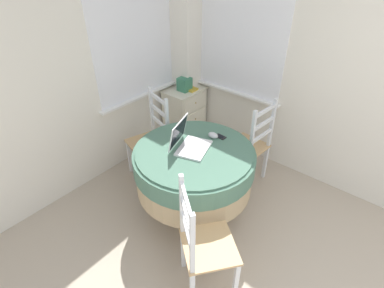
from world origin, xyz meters
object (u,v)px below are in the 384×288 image
dining_chair_near_back_window (151,140)px  dining_chair_camera_near (203,245)px  storage_box (185,84)px  corner_cabinet (185,114)px  dining_chair_near_right_window (250,146)px  computer_mouse (213,135)px  laptop (188,143)px  round_dining_table (194,166)px  book_on_cabinet (189,88)px  cell_phone (221,137)px

dining_chair_near_back_window → dining_chair_camera_near: bearing=-118.9°
storage_box → dining_chair_near_back_window: bearing=-165.3°
dining_chair_near_back_window → corner_cabinet: size_ratio=1.40×
dining_chair_near_right_window → dining_chair_camera_near: 1.38m
computer_mouse → dining_chair_camera_near: size_ratio=0.10×
laptop → corner_cabinet: 1.44m
computer_mouse → storage_box: bearing=54.0°
dining_chair_camera_near → storage_box: dining_chair_camera_near is taller
dining_chair_camera_near → corner_cabinet: dining_chair_camera_near is taller
laptop → computer_mouse: laptop is taller
dining_chair_near_back_window → dining_chair_camera_near: size_ratio=1.00×
dining_chair_near_right_window → dining_chair_camera_near: bearing=-163.3°
round_dining_table → laptop: laptop is taller
round_dining_table → dining_chair_near_back_window: bearing=77.9°
dining_chair_near_back_window → book_on_cabinet: size_ratio=4.97×
corner_cabinet → computer_mouse: bearing=-126.2°
computer_mouse → storage_box: size_ratio=0.62×
cell_phone → dining_chair_near_right_window: (0.44, -0.09, -0.30)m
dining_chair_near_right_window → book_on_cabinet: 1.16m
cell_phone → round_dining_table: bearing=170.2°
book_on_cabinet → computer_mouse: bearing=-129.0°
laptop → computer_mouse: 0.28m
computer_mouse → dining_chair_near_right_window: 0.61m
dining_chair_camera_near → computer_mouse: bearing=33.1°
laptop → computer_mouse: bearing=-14.6°
dining_chair_near_right_window → corner_cabinet: size_ratio=1.40×
cell_phone → storage_box: storage_box is taller
round_dining_table → dining_chair_camera_near: 0.79m
dining_chair_near_right_window → storage_box: (0.22, 1.12, 0.34)m
dining_chair_near_back_window → dining_chair_near_right_window: same height
computer_mouse → cell_phone: 0.08m
laptop → storage_box: bearing=42.6°
round_dining_table → laptop: bearing=92.1°
cell_phone → computer_mouse: bearing=137.2°
dining_chair_camera_near → corner_cabinet: 2.20m
computer_mouse → dining_chair_near_back_window: dining_chair_near_back_window is taller
dining_chair_near_back_window → dining_chair_near_right_window: bearing=-56.3°
computer_mouse → cell_phone: computer_mouse is taller
round_dining_table → storage_box: size_ratio=6.68×
dining_chair_near_back_window → dining_chair_camera_near: same height
round_dining_table → book_on_cabinet: 1.41m
book_on_cabinet → round_dining_table: bearing=-137.8°
cell_phone → corner_cabinet: 1.31m
round_dining_table → corner_cabinet: (1.00, 0.99, -0.21)m
dining_chair_near_right_window → dining_chair_camera_near: same height
dining_chair_near_right_window → dining_chair_near_back_window: bearing=123.7°
dining_chair_near_back_window → book_on_cabinet: 0.94m
storage_box → book_on_cabinet: bearing=-24.8°
storage_box → round_dining_table: bearing=-135.4°
dining_chair_near_right_window → dining_chair_camera_near: (-1.32, -0.40, 0.00)m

